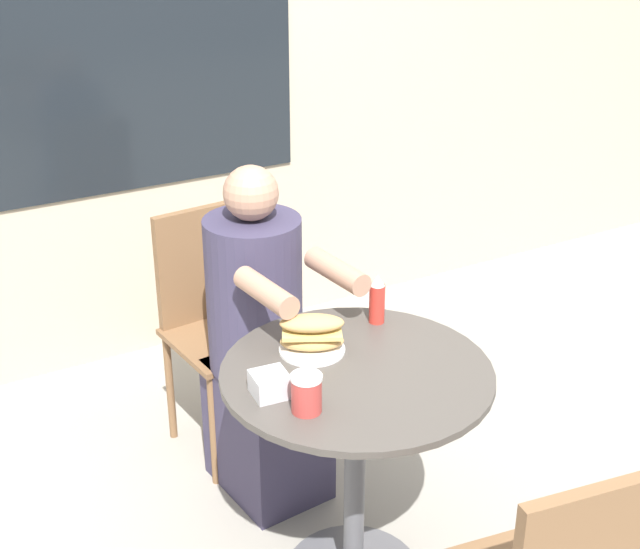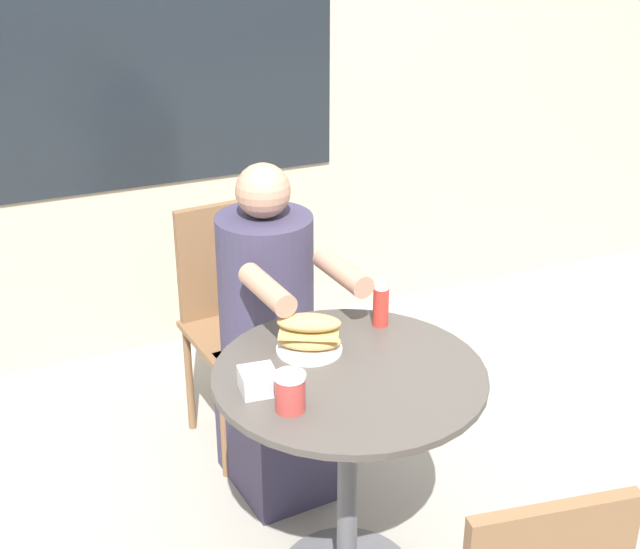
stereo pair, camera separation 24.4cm
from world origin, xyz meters
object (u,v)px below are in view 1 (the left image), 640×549
object	(u,v)px
sandwich_on_plate	(312,335)
drink_cup	(307,393)
diner_chair	(215,307)
condiment_bottle	(377,299)
seated_diner	(262,356)
cafe_table	(356,429)

from	to	relation	value
sandwich_on_plate	drink_cup	world-z (taller)	sandwich_on_plate
diner_chair	sandwich_on_plate	xyz separation A→B (m)	(-0.02, -0.73, 0.25)
diner_chair	condiment_bottle	xyz separation A→B (m)	(0.23, -0.68, 0.27)
sandwich_on_plate	condiment_bottle	world-z (taller)	condiment_bottle
seated_diner	drink_cup	xyz separation A→B (m)	(-0.18, -0.64, 0.27)
sandwich_on_plate	condiment_bottle	bearing A→B (deg)	13.01
seated_diner	sandwich_on_plate	size ratio (longest dim) A/B	5.76
cafe_table	drink_cup	bearing A→B (deg)	-153.54
diner_chair	drink_cup	xyz separation A→B (m)	(-0.17, -0.99, 0.25)
cafe_table	sandwich_on_plate	size ratio (longest dim) A/B	3.75
seated_diner	drink_cup	bearing A→B (deg)	68.69
cafe_table	drink_cup	distance (m)	0.34
seated_diner	condiment_bottle	xyz separation A→B (m)	(0.22, -0.33, 0.30)
cafe_table	diner_chair	xyz separation A→B (m)	(-0.04, 0.88, -0.01)
diner_chair	sandwich_on_plate	world-z (taller)	diner_chair
sandwich_on_plate	drink_cup	distance (m)	0.30
diner_chair	condiment_bottle	world-z (taller)	diner_chair
drink_cup	condiment_bottle	world-z (taller)	condiment_bottle
diner_chair	seated_diner	distance (m)	0.35
cafe_table	diner_chair	bearing A→B (deg)	92.42
diner_chair	condiment_bottle	size ratio (longest dim) A/B	5.72
diner_chair	seated_diner	world-z (taller)	seated_diner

